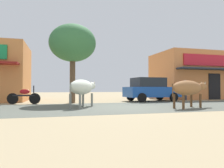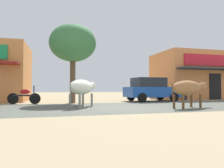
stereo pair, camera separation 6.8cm
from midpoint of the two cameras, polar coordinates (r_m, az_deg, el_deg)
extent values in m
plane|color=tan|center=(10.06, 2.50, -6.36)|extent=(80.00, 80.00, 0.00)
cube|color=#555A4F|center=(10.06, 2.50, -6.34)|extent=(72.00, 5.58, 0.00)
cube|color=#D98248|center=(20.66, 23.16, 2.01)|extent=(8.01, 4.56, 4.06)
cube|color=red|center=(18.97, 27.51, 5.77)|extent=(6.41, 0.10, 0.90)
cube|color=#262D38|center=(18.61, 28.34, 3.65)|extent=(7.69, 0.90, 0.12)
cube|color=black|center=(18.64, 26.76, -0.63)|extent=(1.10, 0.06, 2.10)
cylinder|color=brown|center=(12.99, -10.69, 0.96)|extent=(0.34, 0.34, 2.78)
ellipsoid|color=#387240|center=(13.29, -10.65, 11.05)|extent=(2.89, 2.89, 2.31)
cube|color=#18499E|center=(14.79, 11.11, -2.17)|extent=(3.82, 2.01, 0.70)
cube|color=#1E2328|center=(14.66, 10.14, 0.44)|extent=(2.14, 1.77, 0.64)
cylinder|color=black|center=(16.19, 13.30, -3.32)|extent=(0.61, 0.21, 0.60)
cylinder|color=black|center=(14.69, 16.96, -3.51)|extent=(0.61, 0.21, 0.60)
cylinder|color=black|center=(15.07, 5.41, -3.50)|extent=(0.61, 0.21, 0.60)
cylinder|color=black|center=(13.44, 8.48, -3.77)|extent=(0.61, 0.21, 0.60)
cylinder|color=black|center=(12.58, -20.41, -3.81)|extent=(0.63, 0.22, 0.63)
cylinder|color=black|center=(13.03, -25.60, -3.68)|extent=(0.63, 0.22, 0.63)
cylinder|color=black|center=(12.78, -23.04, -2.94)|extent=(1.23, 0.38, 0.10)
ellipsoid|color=#A51419|center=(12.76, -22.82, -1.96)|extent=(0.60, 0.36, 0.28)
cylinder|color=black|center=(12.59, -20.66, -1.76)|extent=(0.06, 0.06, 0.60)
ellipsoid|color=silver|center=(9.90, -8.24, -0.86)|extent=(1.67, 1.99, 0.72)
ellipsoid|color=silver|center=(10.99, -5.30, -0.43)|extent=(0.55, 0.62, 0.36)
cone|color=beige|center=(11.08, -5.65, 0.49)|extent=(0.06, 0.06, 0.12)
cone|color=beige|center=(11.00, -4.71, 0.50)|extent=(0.06, 0.06, 0.12)
cylinder|color=gray|center=(10.59, -7.86, -4.31)|extent=(0.11, 0.11, 0.66)
cylinder|color=gray|center=(10.37, -5.43, -4.38)|extent=(0.11, 0.11, 0.66)
cylinder|color=gray|center=(9.49, -11.35, -4.66)|extent=(0.11, 0.11, 0.66)
cylinder|color=gray|center=(9.25, -8.71, -4.76)|extent=(0.11, 0.11, 0.66)
cylinder|color=gray|center=(9.01, -11.25, -1.45)|extent=(0.05, 0.05, 0.57)
ellipsoid|color=#9B673B|center=(10.03, 20.31, -1.02)|extent=(2.11, 1.33, 0.69)
ellipsoid|color=#9B673B|center=(11.08, 23.97, -0.56)|extent=(0.62, 0.46, 0.36)
cone|color=beige|center=(11.17, 23.66, 0.36)|extent=(0.06, 0.06, 0.12)
cone|color=beige|center=(11.07, 24.54, 0.38)|extent=(0.06, 0.06, 0.12)
cylinder|color=brown|center=(10.71, 21.25, -4.27)|extent=(0.11, 0.11, 0.63)
cylinder|color=brown|center=(10.45, 23.45, -4.33)|extent=(0.11, 0.11, 0.63)
cylinder|color=brown|center=(9.66, 16.98, -4.64)|extent=(0.11, 0.11, 0.63)
cylinder|color=brown|center=(9.38, 19.30, -4.73)|extent=(0.11, 0.11, 0.63)
cylinder|color=brown|center=(9.18, 16.61, -1.65)|extent=(0.05, 0.05, 0.55)
cylinder|color=#3F3F47|center=(16.64, 19.65, -2.90)|extent=(0.14, 0.14, 0.79)
cylinder|color=#3F3F47|center=(16.49, 20.01, -2.91)|extent=(0.14, 0.14, 0.79)
cube|color=maroon|center=(16.56, 19.81, -0.57)|extent=(0.47, 0.41, 0.56)
sphere|color=tan|center=(16.57, 19.80, 0.76)|extent=(0.21, 0.21, 0.21)
cylinder|color=maroon|center=(16.77, 19.31, -0.49)|extent=(0.09, 0.09, 0.50)
cylinder|color=maroon|center=(16.34, 20.33, -0.46)|extent=(0.09, 0.09, 0.50)
camera|label=1|loc=(0.03, -89.83, 0.00)|focal=33.03mm
camera|label=2|loc=(0.03, 90.17, 0.00)|focal=33.03mm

